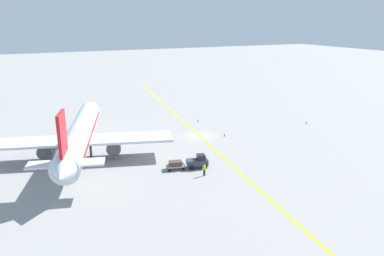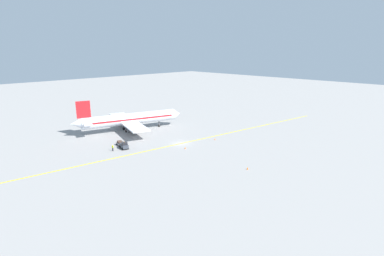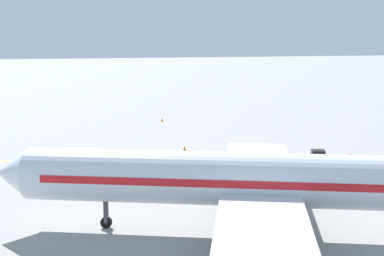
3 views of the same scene
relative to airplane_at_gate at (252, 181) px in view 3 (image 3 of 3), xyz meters
name	(u,v)px [view 3 (image 3 of 3)]	position (x,y,z in m)	size (l,w,h in m)	color
ground_plane	(171,160)	(21.59, 2.25, -3.71)	(400.00, 400.00, 0.00)	gray
apron_yellow_centreline	(171,159)	(21.59, 2.25, -3.71)	(0.40, 120.00, 0.01)	yellow
airplane_at_gate	(252,181)	(0.00, 0.00, 0.00)	(28.33, 34.87, 10.60)	silver
baggage_tug_dark	(319,161)	(14.55, -11.27, -2.81)	(3.26, 2.31, 2.11)	#333842
baggage_cart_trailing	(325,172)	(11.33, -10.52, -2.95)	(2.85, 1.95, 1.24)	gray
ground_crew_worker	(350,161)	(14.02, -14.29, -2.80)	(0.58, 0.27, 1.68)	#23232D
traffic_cone_near_nose	(83,151)	(25.99, 11.58, -3.43)	(0.32, 0.32, 0.55)	orange
traffic_cone_mid_apron	(185,148)	(25.71, 0.12, -3.43)	(0.32, 0.32, 0.55)	orange
traffic_cone_by_wingtip	(162,120)	(45.29, 0.15, -3.43)	(0.32, 0.32, 0.55)	orange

